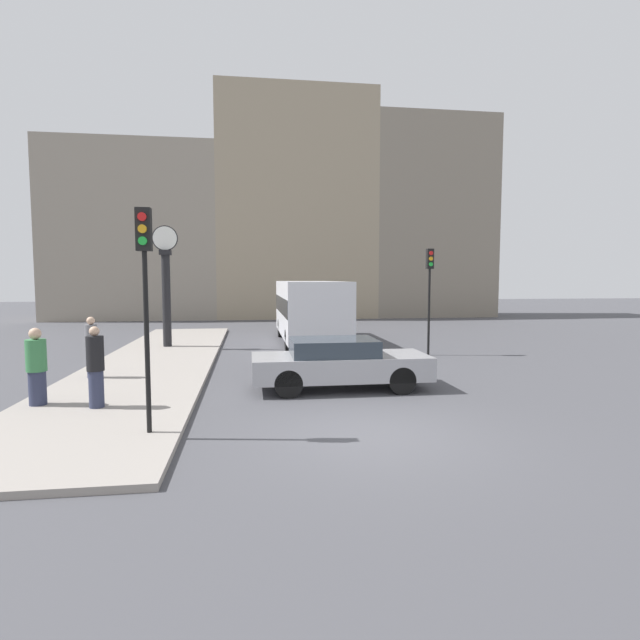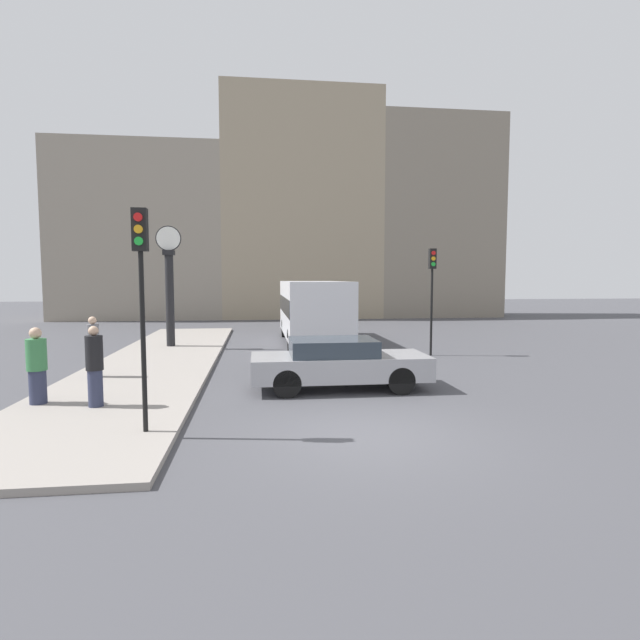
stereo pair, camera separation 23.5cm
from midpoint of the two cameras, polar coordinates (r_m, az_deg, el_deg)
ground_plane at (r=9.60m, az=6.35°, el=-13.05°), size 120.00×120.00×0.00m
sidewalk_corner at (r=18.36m, az=-17.63°, el=-4.48°), size 3.97×21.85×0.12m
building_row at (r=38.74m, az=-2.79°, el=11.51°), size 33.15×5.00×16.78m
sedan_car at (r=13.29m, az=2.58°, el=-4.90°), size 4.65×1.87×1.35m
bus_distant at (r=22.77m, az=-0.56°, el=1.40°), size 2.61×8.26×2.82m
traffic_light_near at (r=9.49m, az=-19.09°, el=5.00°), size 0.26×0.24×4.05m
traffic_light_far at (r=19.42m, az=13.03°, el=4.51°), size 0.26×0.24×4.07m
street_clock at (r=21.64m, az=-16.52°, el=3.58°), size 1.04×0.45×4.99m
pedestrian_green_hoodie at (r=12.82m, az=-29.17°, el=-4.64°), size 0.43×0.43×1.73m
pedestrian_grey_jacket at (r=15.61m, az=-24.09°, el=-2.78°), size 0.33×0.33×1.74m
pedestrian_black_jacket at (r=11.97m, az=-23.84°, el=-4.88°), size 0.37×0.37×1.78m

